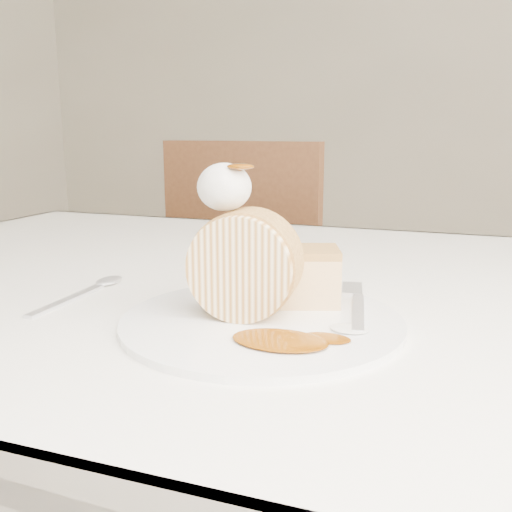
% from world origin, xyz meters
% --- Properties ---
extents(table, '(1.40, 0.90, 0.75)m').
position_xyz_m(table, '(0.00, 0.20, 0.66)').
color(table, white).
rests_on(table, ground).
extents(chair_far, '(0.46, 0.46, 0.92)m').
position_xyz_m(chair_far, '(-0.29, 0.98, 0.52)').
color(chair_far, brown).
rests_on(chair_far, ground).
extents(plate, '(0.37, 0.37, 0.01)m').
position_xyz_m(plate, '(0.06, 0.03, 0.75)').
color(plate, white).
rests_on(plate, table).
extents(roulade_slice, '(0.11, 0.07, 0.11)m').
position_xyz_m(roulade_slice, '(0.04, 0.03, 0.81)').
color(roulade_slice, '#FFE5B1').
rests_on(roulade_slice, plate).
extents(cake_chunk, '(0.08, 0.08, 0.05)m').
position_xyz_m(cake_chunk, '(0.09, 0.09, 0.78)').
color(cake_chunk, tan).
rests_on(cake_chunk, plate).
extents(whipped_cream, '(0.06, 0.06, 0.05)m').
position_xyz_m(whipped_cream, '(0.01, 0.04, 0.89)').
color(whipped_cream, white).
rests_on(whipped_cream, roulade_slice).
extents(caramel_drizzle, '(0.03, 0.02, 0.01)m').
position_xyz_m(caramel_drizzle, '(0.03, 0.03, 0.92)').
color(caramel_drizzle, '#6F3504').
rests_on(caramel_drizzle, whipped_cream).
extents(caramel_pool, '(0.10, 0.08, 0.00)m').
position_xyz_m(caramel_pool, '(0.10, -0.03, 0.76)').
color(caramel_pool, '#6F3504').
rests_on(caramel_pool, plate).
extents(fork, '(0.05, 0.17, 0.00)m').
position_xyz_m(fork, '(0.15, 0.07, 0.76)').
color(fork, silver).
rests_on(fork, plate).
extents(spoon, '(0.03, 0.16, 0.00)m').
position_xyz_m(spoon, '(-0.18, 0.03, 0.75)').
color(spoon, silver).
rests_on(spoon, table).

